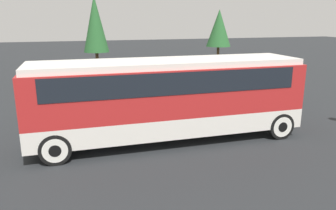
# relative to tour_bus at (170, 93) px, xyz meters

# --- Properties ---
(ground_plane) EXTENTS (120.00, 120.00, 0.00)m
(ground_plane) POSITION_rel_tour_bus_xyz_m (-0.10, 0.00, -1.89)
(ground_plane) COLOR #26282B
(tour_bus) EXTENTS (10.30, 2.57, 3.14)m
(tour_bus) POSITION_rel_tour_bus_xyz_m (0.00, 0.00, 0.00)
(tour_bus) COLOR silver
(tour_bus) RESTS_ON ground_plane
(parked_car_near) EXTENTS (4.49, 1.87, 1.32)m
(parked_car_near) POSITION_rel_tour_bus_xyz_m (-1.82, 4.72, -1.22)
(parked_car_near) COLOR navy
(parked_car_near) RESTS_ON ground_plane
(parked_car_mid) EXTENTS (4.22, 1.89, 1.38)m
(parked_car_mid) POSITION_rel_tour_bus_xyz_m (5.22, 4.68, -1.20)
(parked_car_mid) COLOR #2D5638
(parked_car_mid) RESTS_ON ground_plane
(parked_car_far) EXTENTS (4.05, 1.94, 1.31)m
(parked_car_far) POSITION_rel_tour_bus_xyz_m (4.20, 9.06, -1.22)
(parked_car_far) COLOR #7A6B5B
(parked_car_far) RESTS_ON ground_plane
(tree_left) EXTENTS (2.68, 2.68, 5.56)m
(tree_left) POSITION_rel_tour_bus_xyz_m (12.16, 22.04, 1.67)
(tree_left) COLOR brown
(tree_left) RESTS_ON ground_plane
(tree_center) EXTENTS (2.22, 2.22, 6.57)m
(tree_center) POSITION_rel_tour_bus_xyz_m (-1.35, 18.35, 2.23)
(tree_center) COLOR brown
(tree_center) RESTS_ON ground_plane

